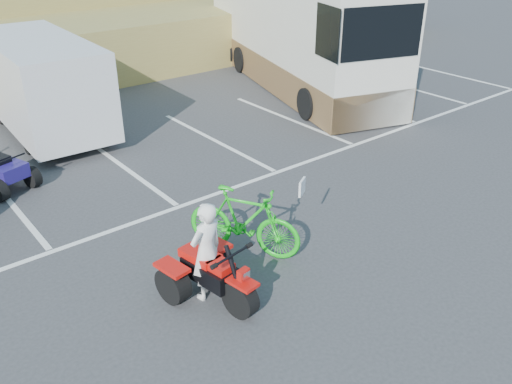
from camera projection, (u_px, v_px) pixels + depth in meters
ground at (250, 258)px, 9.66m from camera, size 100.00×100.00×0.00m
parking_stripes at (174, 170)px, 12.96m from camera, size 28.00×5.16×0.01m
red_trike_atv at (215, 299)px, 8.65m from camera, size 1.46×1.80×1.06m
rider at (207, 251)px, 8.35m from camera, size 0.67×0.49×1.68m
green_dirt_bike at (244, 221)px, 9.56m from camera, size 1.58×2.12×1.27m
cargo_trailer at (42, 83)px, 14.67m from camera, size 2.41×5.52×2.53m
rv_motorhome at (295, 37)px, 18.80m from camera, size 5.61×10.74×3.75m
quad_atv_blue at (6, 188)px, 12.10m from camera, size 1.37×1.59×0.88m
quad_atv_green at (74, 145)px, 14.33m from camera, size 1.02×1.35×0.87m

